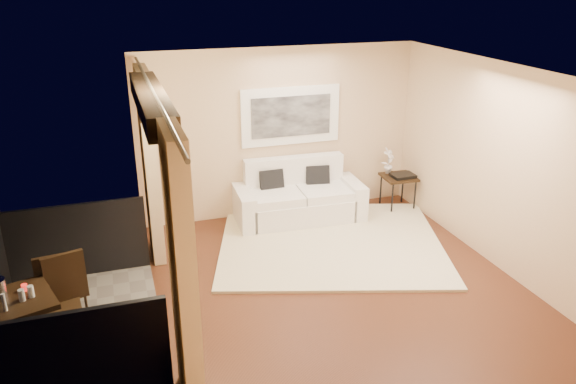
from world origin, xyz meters
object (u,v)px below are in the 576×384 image
sofa (298,199)px  balcony_chair_far (65,285)px  orchid (388,161)px  bistro_table (15,307)px  balcony_chair_near (58,292)px  side_table (399,179)px

sofa → balcony_chair_far: bearing=-145.7°
balcony_chair_far → orchid: bearing=-173.4°
sofa → bistro_table: 4.67m
sofa → orchid: size_ratio=4.58×
bistro_table → balcony_chair_near: bearing=55.6°
sofa → balcony_chair_near: sofa is taller
sofa → side_table: size_ratio=3.59×
side_table → balcony_chair_far: balcony_chair_far is taller
side_table → orchid: 0.35m
bistro_table → balcony_chair_far: 0.71m
orchid → balcony_chair_far: orchid is taller
side_table → balcony_chair_near: balcony_chair_near is taller
orchid → balcony_chair_far: bearing=-156.4°
balcony_chair_far → balcony_chair_near: (-0.07, -0.06, -0.04)m
sofa → orchid: orchid is taller
orchid → side_table: bearing=-56.9°
bistro_table → balcony_chair_far: balcony_chair_far is taller
bistro_table → balcony_chair_far: bearing=53.6°
side_table → bistro_table: bearing=-155.1°
orchid → balcony_chair_near: size_ratio=0.48×
bistro_table → balcony_chair_far: (0.41, 0.55, -0.15)m
sofa → bistro_table: sofa is taller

